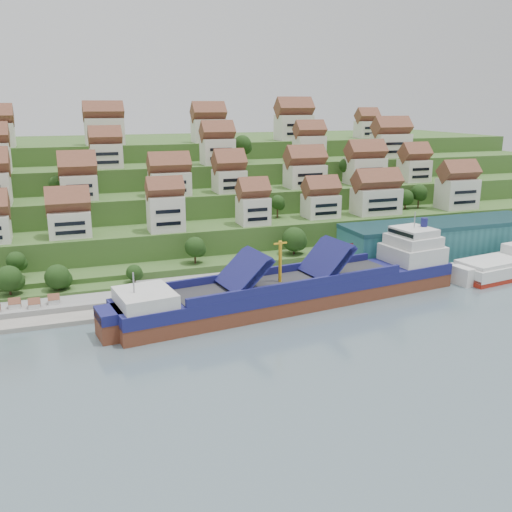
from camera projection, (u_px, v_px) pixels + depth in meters
name	position (u px, v px, depth m)	size (l,w,h in m)	color
ground	(299.00, 302.00, 133.23)	(300.00, 300.00, 0.00)	slate
quay	(345.00, 271.00, 153.04)	(180.00, 14.00, 2.20)	gray
pebble_beach	(36.00, 312.00, 125.28)	(45.00, 20.00, 1.00)	gray
hillside	(194.00, 192.00, 224.62)	(260.00, 128.00, 31.00)	#2D4C1E
hillside_village	(229.00, 169.00, 182.65)	(157.05, 62.67, 29.31)	silver
hillside_trees	(214.00, 212.00, 162.67)	(141.41, 60.46, 31.15)	#1F3E14
warehouse	(442.00, 239.00, 163.60)	(60.00, 15.00, 10.00)	#256165
flagpole	(349.00, 256.00, 146.37)	(1.28, 0.16, 8.00)	gray
beach_huts	(25.00, 308.00, 123.08)	(14.40, 3.70, 2.20)	white
cargo_ship	(305.00, 288.00, 131.55)	(84.39, 23.83, 18.57)	brown
second_ship	(505.00, 267.00, 152.38)	(30.14, 14.93, 8.37)	maroon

